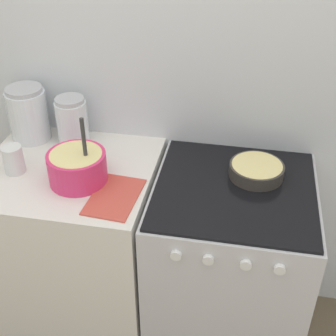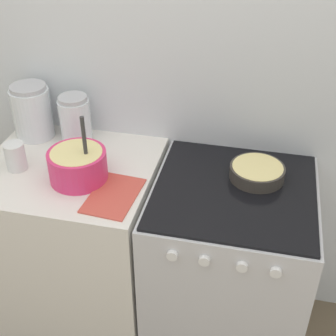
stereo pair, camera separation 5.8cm
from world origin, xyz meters
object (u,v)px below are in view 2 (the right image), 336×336
Objects in this scene: stove at (227,270)px; storage_jar_left at (33,115)px; mixing_bowl at (78,164)px; storage_jar_middle at (76,122)px; tin_can at (16,156)px; baking_pan at (257,172)px.

storage_jar_left reaches higher than stove.
storage_jar_middle is (-0.12, 0.28, 0.02)m from mixing_bowl.
storage_jar_left is at bearing 100.10° from tin_can.
stove is at bearing -16.17° from storage_jar_middle.
tin_can is (-0.16, -0.27, -0.03)m from storage_jar_middle.
stove is 1.13m from storage_jar_left.
storage_jar_left reaches higher than tin_can.
baking_pan is at bearing 51.28° from stove.
storage_jar_left is 0.21m from storage_jar_middle.
mixing_bowl is 1.31× the size of storage_jar_middle.
storage_jar_middle is at bearing 59.84° from tin_can.
storage_jar_left is at bearing 167.20° from stove.
tin_can is at bearing -120.16° from storage_jar_middle.
storage_jar_middle is 0.32m from tin_can.
storage_jar_middle is at bearing 113.23° from mixing_bowl.
storage_jar_left is 1.14× the size of storage_jar_middle.
stove is 4.13× the size of storage_jar_middle.
mixing_bowl is 1.15× the size of storage_jar_left.
storage_jar_middle is (-0.82, 0.12, 0.06)m from baking_pan.
storage_jar_middle reaches higher than baking_pan.
storage_jar_middle is 1.86× the size of tin_can.
baking_pan is 0.89× the size of storage_jar_left.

